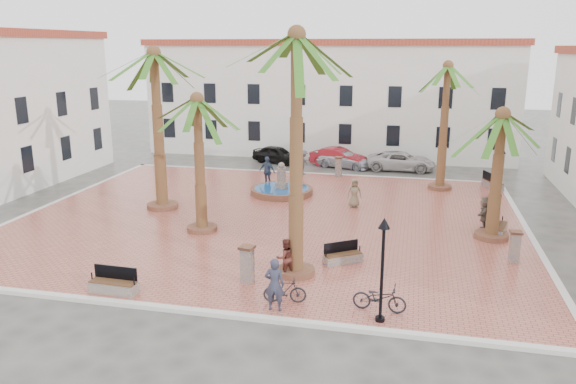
# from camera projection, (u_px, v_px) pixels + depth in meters

# --- Properties ---
(ground) EXTENTS (120.00, 120.00, 0.00)m
(ground) POSITION_uv_depth(u_px,v_px,m) (270.00, 220.00, 29.86)
(ground) COLOR #56544F
(ground) RESTS_ON ground
(plaza) EXTENTS (26.00, 22.00, 0.15)m
(plaza) POSITION_uv_depth(u_px,v_px,m) (270.00, 219.00, 29.84)
(plaza) COLOR #BE5F4F
(plaza) RESTS_ON ground
(kerb_n) EXTENTS (26.30, 0.30, 0.16)m
(kerb_n) POSITION_uv_depth(u_px,v_px,m) (309.00, 174.00, 40.21)
(kerb_n) COLOR silver
(kerb_n) RESTS_ON ground
(kerb_s) EXTENTS (26.30, 0.30, 0.16)m
(kerb_s) POSITION_uv_depth(u_px,v_px,m) (189.00, 311.00, 19.46)
(kerb_s) COLOR silver
(kerb_s) RESTS_ON ground
(kerb_e) EXTENTS (0.30, 22.30, 0.16)m
(kerb_e) POSITION_uv_depth(u_px,v_px,m) (530.00, 236.00, 27.03)
(kerb_e) COLOR silver
(kerb_e) RESTS_ON ground
(kerb_w) EXTENTS (0.30, 22.30, 0.16)m
(kerb_w) POSITION_uv_depth(u_px,v_px,m) (54.00, 204.00, 32.64)
(kerb_w) COLOR silver
(kerb_w) RESTS_ON ground
(building_north) EXTENTS (30.40, 7.40, 9.50)m
(building_north) POSITION_uv_depth(u_px,v_px,m) (329.00, 97.00, 47.51)
(building_north) COLOR white
(building_north) RESTS_ON ground
(fountain) EXTENTS (3.83, 3.83, 1.98)m
(fountain) POSITION_uv_depth(u_px,v_px,m) (282.00, 189.00, 34.50)
(fountain) COLOR brown
(fountain) RESTS_ON plaza
(palm_nw) EXTENTS (5.62, 5.62, 8.87)m
(palm_nw) POSITION_uv_depth(u_px,v_px,m) (155.00, 71.00, 29.65)
(palm_nw) COLOR brown
(palm_nw) RESTS_ON plaza
(palm_sw) EXTENTS (4.85, 4.85, 6.77)m
(palm_sw) POSITION_uv_depth(u_px,v_px,m) (198.00, 116.00, 26.29)
(palm_sw) COLOR brown
(palm_sw) RESTS_ON plaza
(palm_s) EXTENTS (5.02, 5.02, 9.58)m
(palm_s) POSITION_uv_depth(u_px,v_px,m) (297.00, 61.00, 20.34)
(palm_s) COLOR brown
(palm_s) RESTS_ON plaza
(palm_e) EXTENTS (5.14, 5.14, 6.21)m
(palm_e) POSITION_uv_depth(u_px,v_px,m) (501.00, 132.00, 25.33)
(palm_e) COLOR brown
(palm_e) RESTS_ON plaza
(palm_ne) EXTENTS (4.80, 4.80, 8.00)m
(palm_ne) POSITION_uv_depth(u_px,v_px,m) (447.00, 80.00, 34.06)
(palm_ne) COLOR brown
(palm_ne) RESTS_ON plaza
(bench_s) EXTENTS (1.86, 0.62, 0.97)m
(bench_s) POSITION_uv_depth(u_px,v_px,m) (114.00, 286.00, 20.66)
(bench_s) COLOR slate
(bench_s) RESTS_ON plaza
(bench_se) EXTENTS (1.67, 1.38, 0.89)m
(bench_se) POSITION_uv_depth(u_px,v_px,m) (343.00, 257.00, 23.52)
(bench_se) COLOR slate
(bench_se) RESTS_ON plaza
(bench_e) EXTENTS (0.96, 1.82, 0.92)m
(bench_e) POSITION_uv_depth(u_px,v_px,m) (499.00, 229.00, 27.13)
(bench_e) COLOR slate
(bench_e) RESTS_ON plaza
(bench_ne) EXTENTS (1.22, 2.01, 1.02)m
(bench_ne) POSITION_uv_depth(u_px,v_px,m) (492.00, 184.00, 35.78)
(bench_ne) COLOR slate
(bench_ne) RESTS_ON plaza
(lamppost_s) EXTENTS (0.39, 0.39, 3.58)m
(lamppost_s) POSITION_uv_depth(u_px,v_px,m) (383.00, 252.00, 17.99)
(lamppost_s) COLOR black
(lamppost_s) RESTS_ON plaza
(lamppost_e) EXTENTS (0.40, 0.40, 3.70)m
(lamppost_e) POSITION_uv_depth(u_px,v_px,m) (500.00, 169.00, 29.70)
(lamppost_e) COLOR black
(lamppost_e) RESTS_ON plaza
(bollard_se) EXTENTS (0.61, 0.61, 1.48)m
(bollard_se) POSITION_uv_depth(u_px,v_px,m) (247.00, 264.00, 21.43)
(bollard_se) COLOR slate
(bollard_se) RESTS_ON plaza
(bollard_n) EXTENTS (0.55, 0.55, 1.39)m
(bollard_n) POSITION_uv_depth(u_px,v_px,m) (339.00, 166.00, 38.96)
(bollard_n) COLOR slate
(bollard_n) RESTS_ON plaza
(bollard_e) EXTENTS (0.49, 0.49, 1.37)m
(bollard_e) POSITION_uv_depth(u_px,v_px,m) (515.00, 246.00, 23.48)
(bollard_e) COLOR slate
(bollard_e) RESTS_ON plaza
(litter_bin) EXTENTS (0.39, 0.39, 0.76)m
(litter_bin) POSITION_uv_depth(u_px,v_px,m) (289.00, 261.00, 22.77)
(litter_bin) COLOR black
(litter_bin) RESTS_ON plaza
(cyclist_a) EXTENTS (0.72, 0.50, 1.89)m
(cyclist_a) POSITION_uv_depth(u_px,v_px,m) (275.00, 284.00, 19.15)
(cyclist_a) COLOR #303145
(cyclist_a) RESTS_ON plaza
(bicycle_a) EXTENTS (1.89, 0.79, 0.97)m
(bicycle_a) POSITION_uv_depth(u_px,v_px,m) (379.00, 298.00, 19.19)
(bicycle_a) COLOR black
(bicycle_a) RESTS_ON plaza
(cyclist_b) EXTENTS (0.96, 0.93, 1.55)m
(cyclist_b) POSITION_uv_depth(u_px,v_px,m) (285.00, 258.00, 22.04)
(cyclist_b) COLOR #582720
(cyclist_b) RESTS_ON plaza
(bicycle_b) EXTENTS (1.59, 0.68, 0.92)m
(bicycle_b) POSITION_uv_depth(u_px,v_px,m) (285.00, 290.00, 19.82)
(bicycle_b) COLOR black
(bicycle_b) RESTS_ON plaza
(pedestrian_fountain_a) EXTENTS (0.88, 0.65, 1.64)m
(pedestrian_fountain_a) POSITION_uv_depth(u_px,v_px,m) (354.00, 193.00, 31.53)
(pedestrian_fountain_a) COLOR #7A6A50
(pedestrian_fountain_a) RESTS_ON plaza
(pedestrian_fountain_b) EXTENTS (1.23, 0.81, 1.95)m
(pedestrian_fountain_b) POSITION_uv_depth(u_px,v_px,m) (267.00, 171.00, 36.23)
(pedestrian_fountain_b) COLOR #384764
(pedestrian_fountain_b) RESTS_ON plaza
(pedestrian_north) EXTENTS (0.90, 1.26, 1.75)m
(pedestrian_north) POSITION_uv_depth(u_px,v_px,m) (303.00, 162.00, 39.46)
(pedestrian_north) COLOR #4C4B50
(pedestrian_north) RESTS_ON plaza
(pedestrian_east) EXTENTS (0.79, 1.62, 1.68)m
(pedestrian_east) POSITION_uv_depth(u_px,v_px,m) (484.00, 213.00, 27.67)
(pedestrian_east) COLOR #65594C
(pedestrian_east) RESTS_ON plaza
(car_black) EXTENTS (4.27, 2.74, 1.35)m
(car_black) POSITION_uv_depth(u_px,v_px,m) (277.00, 154.00, 44.24)
(car_black) COLOR black
(car_black) RESTS_ON ground
(car_red) EXTENTS (4.62, 2.73, 1.44)m
(car_red) POSITION_uv_depth(u_px,v_px,m) (338.00, 157.00, 42.89)
(car_red) COLOR maroon
(car_red) RESTS_ON ground
(car_silver) EXTENTS (4.65, 2.93, 1.26)m
(car_silver) POSITION_uv_depth(u_px,v_px,m) (344.00, 159.00, 42.61)
(car_silver) COLOR silver
(car_silver) RESTS_ON ground
(car_white) EXTENTS (5.05, 2.40, 1.39)m
(car_white) POSITION_uv_depth(u_px,v_px,m) (401.00, 161.00, 41.62)
(car_white) COLOR beige
(car_white) RESTS_ON ground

